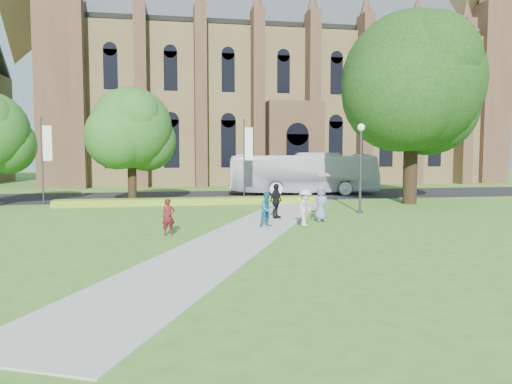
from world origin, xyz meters
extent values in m
plane|color=#437121|center=(0.00, 0.00, 0.00)|extent=(160.00, 160.00, 0.00)
cube|color=black|center=(0.00, 20.00, 0.01)|extent=(160.00, 10.00, 0.02)
cube|color=#B2B2A8|center=(0.00, 1.00, 0.02)|extent=(15.58, 28.54, 0.04)
cube|color=gold|center=(-2.00, 13.20, 0.23)|extent=(18.00, 1.40, 0.45)
cube|color=brown|center=(10.00, 40.00, 8.50)|extent=(52.00, 16.00, 17.00)
cube|color=brown|center=(-14.50, 33.00, 10.50)|extent=(3.50, 3.50, 21.00)
cube|color=brown|center=(34.50, 33.00, 10.50)|extent=(3.50, 3.50, 21.00)
cube|color=brown|center=(10.00, 31.00, 4.50)|extent=(6.00, 2.50, 9.00)
cylinder|color=#38383D|center=(7.50, 6.50, 2.40)|extent=(0.14, 0.14, 4.80)
sphere|color=white|center=(7.50, 6.50, 5.02)|extent=(0.44, 0.44, 0.44)
cylinder|color=#38383D|center=(7.50, 6.50, 0.07)|extent=(0.36, 0.36, 0.15)
cylinder|color=#332114|center=(13.00, 11.00, 3.30)|extent=(0.96, 0.96, 6.60)
sphere|color=black|center=(13.00, 11.00, 8.40)|extent=(9.60, 9.60, 9.60)
cylinder|color=#332114|center=(-6.00, 14.50, 2.06)|extent=(0.60, 0.60, 4.12)
sphere|color=#1F5118|center=(-6.00, 14.50, 5.25)|extent=(5.60, 5.60, 5.60)
cylinder|color=#38383D|center=(2.00, 15.20, 3.00)|extent=(0.10, 0.10, 6.00)
cube|color=white|center=(2.35, 15.20, 4.20)|extent=(0.60, 0.02, 2.40)
cylinder|color=#38383D|center=(-12.00, 15.20, 3.00)|extent=(0.10, 0.10, 6.00)
cube|color=white|center=(-11.65, 15.20, 4.20)|extent=(0.60, 0.02, 2.40)
imported|color=white|center=(7.85, 20.01, 1.79)|extent=(12.94, 4.28, 3.54)
imported|color=#5A1417|center=(-3.66, 0.39, 0.82)|extent=(0.64, 0.50, 1.55)
imported|color=#1B5D87|center=(1.00, 2.00, 0.86)|extent=(0.97, 0.87, 1.64)
imported|color=#BEBEBE|center=(2.82, 1.83, 0.92)|extent=(1.22, 1.30, 1.77)
imported|color=black|center=(2.05, 4.83, 0.97)|extent=(1.08, 1.11, 1.87)
imported|color=slate|center=(4.15, 3.53, 0.92)|extent=(0.90, 0.63, 1.76)
imported|color=#C188A2|center=(4.33, 3.63, 2.11)|extent=(0.90, 0.90, 0.63)
camera|label=1|loc=(-3.82, -21.07, 3.54)|focal=35.00mm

